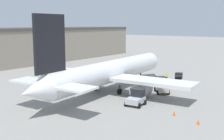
{
  "coord_description": "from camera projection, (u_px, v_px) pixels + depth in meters",
  "views": [
    {
      "loc": [
        -34.81,
        -26.64,
        10.56
      ],
      "look_at": [
        0.0,
        0.0,
        3.36
      ],
      "focal_mm": 45.0,
      "sensor_mm": 36.0,
      "label": 1
    }
  ],
  "objects": [
    {
      "name": "ground_plane",
      "position": [
        112.0,
        91.0,
        44.96
      ],
      "size": [
        400.0,
        400.0,
        0.0
      ],
      "primitive_type": "plane",
      "color": "gray"
    },
    {
      "name": "terminal_building",
      "position": [
        15.0,
        46.0,
        75.9
      ],
      "size": [
        79.95,
        17.85,
        9.55
      ],
      "color": "gray",
      "rests_on": "ground_plane"
    },
    {
      "name": "airplane",
      "position": [
        109.0,
        72.0,
        43.61
      ],
      "size": [
        34.89,
        27.6,
        11.71
      ],
      "rotation": [
        0.0,
        0.0,
        0.09
      ],
      "color": "silver",
      "rests_on": "ground_plane"
    },
    {
      "name": "ground_crew_worker",
      "position": [
        167.0,
        76.0,
        52.77
      ],
      "size": [
        0.37,
        0.37,
        1.68
      ],
      "rotation": [
        0.0,
        0.0,
        4.21
      ],
      "color": "#1E2338",
      "rests_on": "ground_plane"
    },
    {
      "name": "baggage_tug",
      "position": [
        161.0,
        86.0,
        43.59
      ],
      "size": [
        3.52,
        3.36,
        2.39
      ],
      "rotation": [
        0.0,
        0.0,
        0.69
      ],
      "color": "beige",
      "rests_on": "ground_plane"
    },
    {
      "name": "belt_loader_truck",
      "position": [
        178.0,
        80.0,
        48.47
      ],
      "size": [
        3.0,
        2.51,
        2.18
      ],
      "rotation": [
        0.0,
        0.0,
        0.37
      ],
      "color": "beige",
      "rests_on": "ground_plane"
    },
    {
      "name": "pushback_tug",
      "position": [
        136.0,
        98.0,
        36.82
      ],
      "size": [
        2.78,
        2.44,
        2.12
      ],
      "rotation": [
        0.0,
        0.0,
        0.13
      ],
      "color": "#B2B2B7",
      "rests_on": "ground_plane"
    },
    {
      "name": "safety_cone_near",
      "position": [
        198.0,
        122.0,
        29.74
      ],
      "size": [
        0.36,
        0.36,
        0.55
      ],
      "color": "#EF590F",
      "rests_on": "ground_plane"
    },
    {
      "name": "safety_cone_far",
      "position": [
        174.0,
        113.0,
        32.66
      ],
      "size": [
        0.36,
        0.36,
        0.55
      ],
      "color": "#EF590F",
      "rests_on": "ground_plane"
    }
  ]
}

